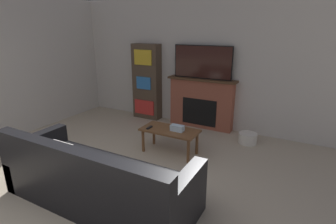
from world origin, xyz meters
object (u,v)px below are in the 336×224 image
Objects in this scene: fireplace at (201,103)px; storage_basket at (248,138)px; couch at (97,182)px; tv at (202,62)px; bookshelf at (147,82)px; coffee_table at (170,133)px.

storage_basket is at bearing -19.48° from fireplace.
tv is at bearing 87.29° from couch.
fireplace is 0.85× the size of bookshelf.
tv reaches higher than couch.
fireplace is 1.19× the size of tv.
bookshelf reaches higher than couch.
couch is at bearing -115.05° from storage_basket.
storage_basket is at bearing -8.48° from bookshelf.
bookshelf is 2.60m from storage_basket.
bookshelf reaches higher than coffee_table.
fireplace reaches higher than couch.
tv is 3.67× the size of storage_basket.
tv reaches higher than bookshelf.
coffee_table is at bearing -46.10° from bookshelf.
storage_basket is at bearing 64.95° from couch.
coffee_table is 2.89× the size of storage_basket.
fireplace is 0.87m from tv.
bookshelf reaches higher than storage_basket.
tv is 1.27× the size of coffee_table.
coffee_table is 1.54m from storage_basket.
fireplace is 1.44m from coffee_table.
coffee_table is 0.56× the size of bookshelf.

